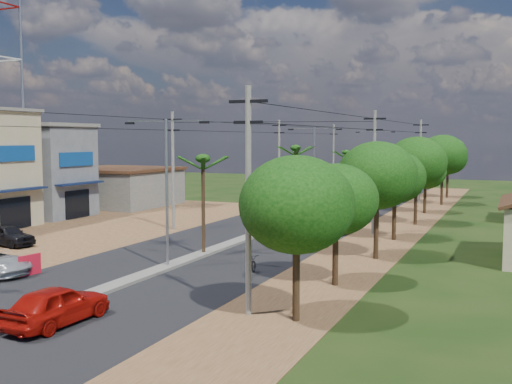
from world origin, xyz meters
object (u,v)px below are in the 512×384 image
(car_red_near, at_px, (57,306))
(roadside_sign, at_px, (30,265))
(car_parked_dark, at_px, (7,236))
(car_silver_mid, at_px, (335,226))
(moto_rider_east, at_px, (251,267))
(car_white_far, at_px, (314,201))

(car_red_near, height_order, roadside_sign, car_red_near)
(car_red_near, height_order, car_parked_dark, car_red_near)
(car_silver_mid, xyz_separation_m, moto_rider_east, (-0.22, -14.54, -0.17))
(car_silver_mid, relative_size, car_parked_dark, 0.95)
(car_white_far, distance_m, roadside_sign, 34.27)
(moto_rider_east, height_order, roadside_sign, roadside_sign)
(car_parked_dark, relative_size, roadside_sign, 3.10)
(car_parked_dark, bearing_deg, car_white_far, -16.08)
(car_silver_mid, bearing_deg, moto_rider_east, 96.94)
(car_white_far, height_order, roadside_sign, car_white_far)
(car_red_near, height_order, car_silver_mid, car_red_near)
(car_silver_mid, bearing_deg, car_parked_dark, 43.99)
(moto_rider_east, bearing_deg, roadside_sign, 13.63)
(car_silver_mid, bearing_deg, car_white_far, -58.65)
(car_white_far, relative_size, moto_rider_east, 2.77)
(car_silver_mid, distance_m, car_parked_dark, 22.48)
(car_parked_dark, bearing_deg, car_silver_mid, -47.46)
(car_red_near, bearing_deg, car_white_far, -83.20)
(car_red_near, xyz_separation_m, car_parked_dark, (-14.64, 11.63, -0.06))
(car_white_far, bearing_deg, car_silver_mid, -56.92)
(car_white_far, distance_m, moto_rider_east, 30.13)
(car_silver_mid, distance_m, roadside_sign, 21.80)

